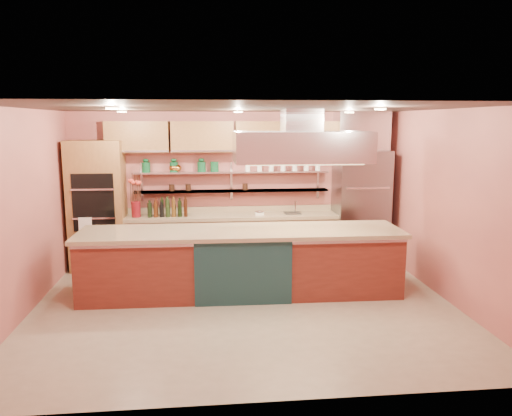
{
  "coord_description": "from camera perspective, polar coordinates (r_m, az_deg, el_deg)",
  "views": [
    {
      "loc": [
        -0.55,
        -6.8,
        2.62
      ],
      "look_at": [
        0.26,
        1.0,
        1.26
      ],
      "focal_mm": 35.0,
      "sensor_mm": 36.0,
      "label": 1
    }
  ],
  "objects": [
    {
      "name": "floor",
      "position": [
        7.31,
        -1.26,
        -11.22
      ],
      "size": [
        6.0,
        5.0,
        0.02
      ],
      "primitive_type": "cube",
      "color": "tan",
      "rests_on": "ground"
    },
    {
      "name": "wall_right",
      "position": [
        7.77,
        21.34,
        0.14
      ],
      "size": [
        0.04,
        5.0,
        2.8
      ],
      "primitive_type": "cube",
      "color": "#B45D55",
      "rests_on": "floor"
    },
    {
      "name": "green_canister",
      "position": [
        9.21,
        -4.76,
        4.74
      ],
      "size": [
        0.17,
        0.17,
        0.18
      ],
      "primitive_type": "cylinder",
      "rotation": [
        0.0,
        0.0,
        -0.18
      ],
      "color": "#0F4825",
      "rests_on": "wall_shelf_upper"
    },
    {
      "name": "ceiling",
      "position": [
        6.83,
        -1.35,
        11.36
      ],
      "size": [
        6.0,
        5.0,
        0.02
      ],
      "primitive_type": "cube",
      "color": "black",
      "rests_on": "wall_back"
    },
    {
      "name": "island",
      "position": [
        7.69,
        -1.68,
        -6.16
      ],
      "size": [
        4.8,
        1.12,
        1.0
      ],
      "primitive_type": "cube",
      "rotation": [
        0.0,
        0.0,
        -0.02
      ],
      "color": "maroon",
      "rests_on": "floor"
    },
    {
      "name": "flower_vase",
      "position": [
        9.17,
        -13.55,
        -0.13
      ],
      "size": [
        0.19,
        0.19,
        0.29
      ],
      "primitive_type": "cylinder",
      "rotation": [
        0.0,
        0.0,
        -0.2
      ],
      "color": "maroon",
      "rests_on": "back_counter"
    },
    {
      "name": "wall_front",
      "position": [
        4.51,
        1.28,
        -5.85
      ],
      "size": [
        6.0,
        0.04,
        2.8
      ],
      "primitive_type": "cube",
      "color": "#B45D55",
      "rests_on": "floor"
    },
    {
      "name": "oil_bottle_cluster",
      "position": [
        9.11,
        -10.04,
        -0.2
      ],
      "size": [
        0.79,
        0.4,
        0.24
      ],
      "primitive_type": "cube",
      "rotation": [
        0.0,
        0.0,
        0.25
      ],
      "color": "black",
      "rests_on": "back_counter"
    },
    {
      "name": "range_hood",
      "position": [
        7.52,
        5.16,
        7.0
      ],
      "size": [
        2.0,
        1.0,
        0.45
      ],
      "primitive_type": "cube",
      "color": "silver",
      "rests_on": "ceiling"
    },
    {
      "name": "back_counter",
      "position": [
        9.27,
        -2.69,
        -3.6
      ],
      "size": [
        3.84,
        0.64,
        0.93
      ],
      "primitive_type": "cube",
      "color": "#9E7C5E",
      "rests_on": "floor"
    },
    {
      "name": "wall_left",
      "position": [
        7.33,
        -25.37,
        -0.68
      ],
      "size": [
        0.04,
        5.0,
        2.8
      ],
      "primitive_type": "cube",
      "color": "#B45D55",
      "rests_on": "floor"
    },
    {
      "name": "kitchen_scale",
      "position": [
        9.16,
        0.38,
        -0.49
      ],
      "size": [
        0.19,
        0.16,
        0.09
      ],
      "primitive_type": "cube",
      "rotation": [
        0.0,
        0.0,
        -0.3
      ],
      "color": "white",
      "rests_on": "back_counter"
    },
    {
      "name": "copper_kettle",
      "position": [
        9.22,
        -9.04,
        4.53
      ],
      "size": [
        0.21,
        0.21,
        0.14
      ],
      "primitive_type": "ellipsoid",
      "rotation": [
        0.0,
        0.0,
        0.23
      ],
      "color": "#B46D29",
      "rests_on": "wall_shelf_upper"
    },
    {
      "name": "wall_shelf_upper",
      "position": [
        9.23,
        -2.81,
        4.12
      ],
      "size": [
        3.6,
        0.26,
        0.03
      ],
      "primitive_type": "cube",
      "color": "silver",
      "rests_on": "wall_back"
    },
    {
      "name": "oven_stack",
      "position": [
        9.3,
        -17.65,
        0.29
      ],
      "size": [
        0.95,
        0.64,
        2.3
      ],
      "primitive_type": "cube",
      "color": "olive",
      "rests_on": "floor"
    },
    {
      "name": "refrigerator",
      "position": [
        9.53,
        11.86,
        0.16
      ],
      "size": [
        0.95,
        0.72,
        2.1
      ],
      "primitive_type": "cube",
      "color": "gray",
      "rests_on": "floor"
    },
    {
      "name": "ceiling_downlights",
      "position": [
        7.03,
        -1.48,
        11.08
      ],
      "size": [
        4.0,
        2.8,
        0.02
      ],
      "primitive_type": "cube",
      "color": "#FFE5A5",
      "rests_on": "ceiling"
    },
    {
      "name": "upper_cabinets",
      "position": [
        9.14,
        -2.51,
        8.15
      ],
      "size": [
        4.6,
        0.36,
        0.55
      ],
      "primitive_type": "cube",
      "color": "olive",
      "rests_on": "wall_back"
    },
    {
      "name": "wall_shelf_lower",
      "position": [
        9.27,
        -2.79,
        1.97
      ],
      "size": [
        3.6,
        0.26,
        0.03
      ],
      "primitive_type": "cube",
      "color": "silver",
      "rests_on": "wall_back"
    },
    {
      "name": "wall_back",
      "position": [
        9.4,
        -2.54,
        2.39
      ],
      "size": [
        6.0,
        0.04,
        2.8
      ],
      "primitive_type": "cube",
      "color": "#B45D55",
      "rests_on": "floor"
    },
    {
      "name": "bar_faucet",
      "position": [
        9.34,
        4.5,
        0.13
      ],
      "size": [
        0.04,
        0.04,
        0.23
      ],
      "primitive_type": "cylinder",
      "rotation": [
        0.0,
        0.0,
        0.26
      ],
      "color": "white",
      "rests_on": "back_counter"
    }
  ]
}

